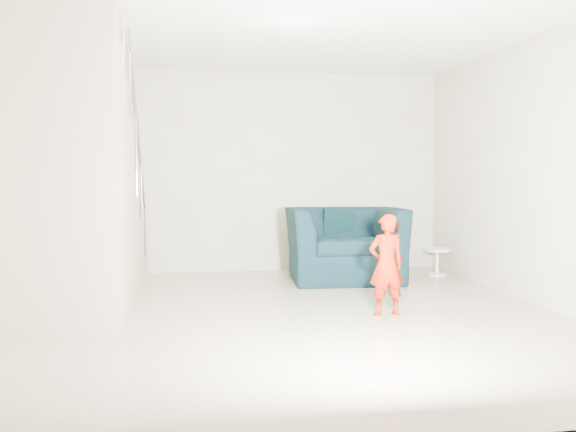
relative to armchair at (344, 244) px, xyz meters
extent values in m
plane|color=gray|center=(-0.97, -1.86, -0.45)|extent=(5.50, 5.50, 0.00)
plane|color=silver|center=(-0.97, -1.86, 2.25)|extent=(5.50, 5.50, 0.00)
plane|color=#A49C85|center=(-0.97, 0.89, 0.90)|extent=(5.00, 0.00, 5.00)
plane|color=#A49C85|center=(-0.97, -4.61, 0.90)|extent=(5.00, 0.00, 5.00)
plane|color=#A49C85|center=(-3.47, -1.86, 0.90)|extent=(0.00, 5.50, 5.50)
plane|color=#A49C85|center=(1.53, -1.86, 0.90)|extent=(0.00, 5.50, 5.50)
imported|color=black|center=(0.00, 0.00, 0.00)|extent=(1.46, 1.29, 0.90)
imported|color=#8E1504|center=(-0.10, -1.97, 0.02)|extent=(0.36, 0.26, 0.95)
cylinder|color=silver|center=(1.28, 0.12, -0.11)|extent=(0.35, 0.35, 0.04)
cylinder|color=silver|center=(1.28, 0.12, -0.29)|extent=(0.05, 0.05, 0.32)
cylinder|color=silver|center=(1.28, 0.12, -0.44)|extent=(0.25, 0.25, 0.03)
cube|color=#ADA089|center=(-2.97, 0.49, -0.32)|extent=(1.00, 0.30, 0.27)
cube|color=#ADA089|center=(-2.97, 0.19, -0.18)|extent=(1.00, 0.30, 0.54)
cube|color=#ADA089|center=(-2.97, -0.11, -0.05)|extent=(1.00, 0.30, 0.81)
cube|color=#ADA089|center=(-2.97, -0.41, 0.09)|extent=(1.00, 0.30, 1.08)
cube|color=#ADA089|center=(-2.97, -0.71, 0.22)|extent=(1.00, 0.30, 1.35)
cube|color=#ADA089|center=(-2.97, -1.01, 0.36)|extent=(1.00, 0.30, 1.62)
cube|color=#ADA089|center=(-2.97, -1.31, 0.49)|extent=(1.00, 0.30, 1.89)
cube|color=#ADA089|center=(-2.97, -1.61, 0.63)|extent=(1.00, 0.30, 2.16)
cube|color=#ADA089|center=(-2.97, -1.91, 0.76)|extent=(1.00, 0.30, 2.43)
cube|color=#ADA089|center=(-2.97, -2.21, 0.90)|extent=(1.00, 0.30, 2.70)
cylinder|color=silver|center=(-2.47, -0.86, 1.80)|extent=(0.04, 3.03, 2.73)
cylinder|color=silver|center=(-2.47, 0.64, 0.05)|extent=(0.04, 0.04, 1.00)
cube|color=black|center=(0.00, 0.36, 0.24)|extent=(0.39, 0.18, 0.38)
cube|color=black|center=(-0.61, -0.11, 0.12)|extent=(0.05, 0.53, 0.59)
cube|color=black|center=(-0.03, -2.02, 0.37)|extent=(0.03, 0.05, 0.10)
camera|label=1|loc=(-1.90, -7.36, 0.84)|focal=38.00mm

